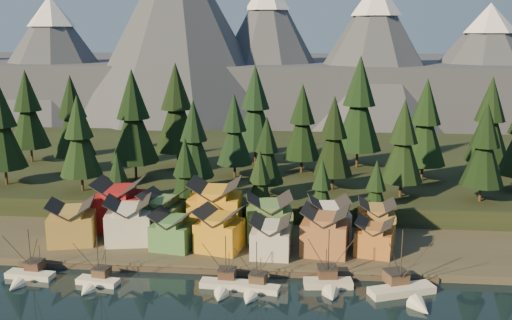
# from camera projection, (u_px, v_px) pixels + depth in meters

# --- Properties ---
(ground) EXTENTS (500.00, 500.00, 0.00)m
(ground) POSITION_uv_depth(u_px,v_px,m) (208.00, 312.00, 93.07)
(ground) COLOR black
(ground) RESTS_ON ground
(shore_strip) EXTENTS (400.00, 50.00, 1.50)m
(shore_strip) POSITION_uv_depth(u_px,v_px,m) (238.00, 226.00, 131.75)
(shore_strip) COLOR #3B362B
(shore_strip) RESTS_ON ground
(hillside) EXTENTS (420.00, 100.00, 6.00)m
(hillside) POSITION_uv_depth(u_px,v_px,m) (258.00, 167.00, 179.82)
(hillside) COLOR black
(hillside) RESTS_ON ground
(dock) EXTENTS (80.00, 4.00, 1.00)m
(dock) POSITION_uv_depth(u_px,v_px,m) (223.00, 268.00, 108.99)
(dock) COLOR #4B4235
(dock) RESTS_ON ground
(mountain_ridge) EXTENTS (560.00, 190.00, 90.00)m
(mountain_ridge) POSITION_uv_depth(u_px,v_px,m) (271.00, 68.00, 295.15)
(mountain_ridge) COLOR #474B5C
(mountain_ridge) RESTS_ON ground
(boat_0) EXTENTS (9.41, 10.09, 10.35)m
(boat_0) POSITION_uv_depth(u_px,v_px,m) (26.00, 270.00, 104.69)
(boat_0) COLOR beige
(boat_0) RESTS_ON ground
(boat_1) EXTENTS (8.25, 8.74, 9.80)m
(boat_1) POSITION_uv_depth(u_px,v_px,m) (95.00, 276.00, 102.17)
(boat_1) COLOR silver
(boat_1) RESTS_ON ground
(boat_3) EXTENTS (9.40, 10.16, 10.48)m
(boat_3) POSITION_uv_depth(u_px,v_px,m) (224.00, 279.00, 100.82)
(boat_3) COLOR beige
(boat_3) RESTS_ON ground
(boat_4) EXTENTS (8.97, 9.49, 10.01)m
(boat_4) POSITION_uv_depth(u_px,v_px,m) (254.00, 283.00, 99.45)
(boat_4) COLOR beige
(boat_4) RESTS_ON ground
(boat_5) EXTENTS (9.13, 9.78, 11.83)m
(boat_5) POSITION_uv_depth(u_px,v_px,m) (329.00, 276.00, 100.92)
(boat_5) COLOR beige
(boat_5) RESTS_ON ground
(boat_6) EXTENTS (12.44, 12.87, 12.82)m
(boat_6) POSITION_uv_depth(u_px,v_px,m) (406.00, 285.00, 97.73)
(boat_6) COLOR beige
(boat_6) RESTS_ON ground
(house_front_0) EXTENTS (10.82, 10.46, 9.00)m
(house_front_0) POSITION_uv_depth(u_px,v_px,m) (72.00, 221.00, 118.45)
(house_front_0) COLOR olive
(house_front_0) RESTS_ON shore_strip
(house_front_1) EXTENTS (10.66, 10.37, 9.47)m
(house_front_1) POSITION_uv_depth(u_px,v_px,m) (129.00, 219.00, 119.00)
(house_front_1) COLOR beige
(house_front_1) RESTS_ON shore_strip
(house_front_2) EXTENTS (9.14, 9.19, 7.71)m
(house_front_2) POSITION_uv_depth(u_px,v_px,m) (173.00, 229.00, 115.80)
(house_front_2) COLOR #3F733E
(house_front_2) RESTS_ON shore_strip
(house_front_3) EXTENTS (10.14, 9.85, 8.65)m
(house_front_3) POSITION_uv_depth(u_px,v_px,m) (219.00, 228.00, 114.76)
(house_front_3) COLOR #C0861B
(house_front_3) RESTS_ON shore_strip
(house_front_4) EXTENTS (7.83, 8.41, 7.74)m
(house_front_4) POSITION_uv_depth(u_px,v_px,m) (271.00, 236.00, 111.93)
(house_front_4) COLOR beige
(house_front_4) RESTS_ON shore_strip
(house_front_5) EXTENTS (10.10, 9.43, 9.39)m
(house_front_5) POSITION_uv_depth(u_px,v_px,m) (325.00, 230.00, 112.78)
(house_front_5) COLOR #935A34
(house_front_5) RESTS_ON shore_strip
(house_front_6) EXTENTS (8.46, 8.17, 7.11)m
(house_front_6) POSITION_uv_depth(u_px,v_px,m) (374.00, 236.00, 112.54)
(house_front_6) COLOR #A5602A
(house_front_6) RESTS_ON shore_strip
(house_back_0) EXTENTS (10.64, 10.25, 11.18)m
(house_back_0) POSITION_uv_depth(u_px,v_px,m) (119.00, 203.00, 126.97)
(house_back_0) COLOR maroon
(house_back_0) RESTS_ON shore_strip
(house_back_1) EXTENTS (9.93, 10.01, 9.45)m
(house_back_1) POSITION_uv_depth(u_px,v_px,m) (163.00, 212.00, 123.51)
(house_back_1) COLOR #4A6F3C
(house_back_1) RESTS_ON shore_strip
(house_back_2) EXTENTS (11.04, 10.15, 11.65)m
(house_back_2) POSITION_uv_depth(u_px,v_px,m) (215.00, 205.00, 125.08)
(house_back_2) COLOR orange
(house_back_2) RESTS_ON shore_strip
(house_back_3) EXTENTS (10.58, 9.68, 9.68)m
(house_back_3) POSITION_uv_depth(u_px,v_px,m) (269.00, 216.00, 120.68)
(house_back_3) COLOR #507942
(house_back_3) RESTS_ON shore_strip
(house_back_4) EXTENTS (9.27, 8.98, 9.10)m
(house_back_4) POSITION_uv_depth(u_px,v_px,m) (329.00, 218.00, 120.22)
(house_back_4) COLOR silver
(house_back_4) RESTS_ON shore_strip
(house_back_5) EXTENTS (7.83, 7.92, 8.48)m
(house_back_5) POSITION_uv_depth(u_px,v_px,m) (376.00, 219.00, 120.57)
(house_back_5) COLOR olive
(house_back_5) RESTS_ON shore_strip
(tree_hill_0) EXTENTS (11.62, 11.62, 27.08)m
(tree_hill_0) POSITION_uv_depth(u_px,v_px,m) (1.00, 128.00, 144.67)
(tree_hill_0) COLOR #332319
(tree_hill_0) RESTS_ON hillside
(tree_hill_1) EXTENTS (11.69, 11.69, 27.23)m
(tree_hill_1) POSITION_uv_depth(u_px,v_px,m) (73.00, 119.00, 159.09)
(tree_hill_1) COLOR #332319
(tree_hill_1) RESTS_ON hillside
(tree_hill_2) EXTENTS (10.31, 10.31, 24.02)m
(tree_hill_2) POSITION_uv_depth(u_px,v_px,m) (79.00, 139.00, 139.14)
(tree_hill_2) COLOR #332319
(tree_hill_2) RESTS_ON hillside
(tree_hill_3) EXTENTS (12.65, 12.65, 29.48)m
(tree_hill_3) POSITION_uv_depth(u_px,v_px,m) (133.00, 120.00, 149.22)
(tree_hill_3) COLOR #332319
(tree_hill_3) RESTS_ON hillside
(tree_hill_4) EXTENTS (13.04, 13.04, 30.37)m
(tree_hill_4) POSITION_uv_depth(u_px,v_px,m) (177.00, 111.00, 162.95)
(tree_hill_4) COLOR #332319
(tree_hill_4) RESTS_ON hillside
(tree_hill_5) EXTENTS (9.81, 9.81, 22.86)m
(tree_hill_5) POSITION_uv_depth(u_px,v_px,m) (194.00, 142.00, 138.66)
(tree_hill_5) COLOR #332319
(tree_hill_5) RESTS_ON hillside
(tree_hill_6) EXTENTS (9.78, 9.78, 22.79)m
(tree_hill_6) POSITION_uv_depth(u_px,v_px,m) (234.00, 132.00, 152.50)
(tree_hill_6) COLOR #332319
(tree_hill_6) RESTS_ON hillside
(tree_hill_7) EXTENTS (8.32, 8.32, 19.39)m
(tree_hill_7) POSITION_uv_depth(u_px,v_px,m) (267.00, 153.00, 135.48)
(tree_hill_7) COLOR #332319
(tree_hill_7) RESTS_ON hillside
(tree_hill_8) EXTENTS (10.72, 10.72, 24.98)m
(tree_hill_8) POSITION_uv_depth(u_px,v_px,m) (302.00, 125.00, 157.39)
(tree_hill_8) COLOR #332319
(tree_hill_8) RESTS_ON hillside
(tree_hill_9) EXTENTS (10.15, 10.15, 23.64)m
(tree_hill_9) POSITION_uv_depth(u_px,v_px,m) (334.00, 139.00, 140.31)
(tree_hill_9) COLOR #332319
(tree_hill_9) RESTS_ON hillside
(tree_hill_10) EXTENTS (13.88, 13.88, 32.34)m
(tree_hill_10) POSITION_uv_depth(u_px,v_px,m) (359.00, 107.00, 162.80)
(tree_hill_10) COLOR #332319
(tree_hill_10) RESTS_ON hillside
(tree_hill_11) EXTENTS (10.13, 10.13, 23.60)m
(tree_hill_11) POSITION_uv_depth(u_px,v_px,m) (403.00, 144.00, 133.99)
(tree_hill_11) COLOR #332319
(tree_hill_11) RESTS_ON hillside
(tree_hill_12) EXTENTS (11.65, 11.65, 27.14)m
(tree_hill_12) POSITION_uv_depth(u_px,v_px,m) (425.00, 125.00, 148.37)
(tree_hill_12) COLOR #332319
(tree_hill_12) RESTS_ON hillside
(tree_hill_13) EXTENTS (9.94, 9.94, 23.16)m
(tree_hill_13) POSITION_uv_depth(u_px,v_px,m) (484.00, 148.00, 130.45)
(tree_hill_13) COLOR #332319
(tree_hill_13) RESTS_ON hillside
(tree_hill_14) EXTENTS (11.73, 11.73, 27.33)m
(tree_hill_14) POSITION_uv_depth(u_px,v_px,m) (489.00, 123.00, 152.52)
(tree_hill_14) COLOR #332319
(tree_hill_14) RESTS_ON hillside
(tree_hill_15) EXTENTS (12.65, 12.65, 29.48)m
(tree_hill_15) POSITION_uv_depth(u_px,v_px,m) (255.00, 110.00, 167.84)
(tree_hill_15) COLOR #332319
(tree_hill_15) RESTS_ON hillside
(tree_hill_16) EXTENTS (11.99, 11.99, 27.92)m
(tree_hill_16) POSITION_uv_depth(u_px,v_px,m) (28.00, 112.00, 170.37)
(tree_hill_16) COLOR #332319
(tree_hill_16) RESTS_ON hillside
(tree_shore_0) EXTENTS (7.01, 7.01, 16.33)m
(tree_shore_0) POSITION_uv_depth(u_px,v_px,m) (118.00, 183.00, 132.19)
(tree_shore_0) COLOR #332319
(tree_shore_0) RESTS_ON shore_strip
(tree_shore_1) EXTENTS (8.58, 8.58, 19.98)m
(tree_shore_1) POSITION_uv_depth(u_px,v_px,m) (186.00, 176.00, 130.28)
(tree_shore_1) COLOR #332319
(tree_shore_1) RESTS_ON shore_strip
(tree_shore_2) EXTENTS (7.55, 7.55, 17.58)m
(tree_shore_2) POSITION_uv_depth(u_px,v_px,m) (260.00, 184.00, 129.02)
(tree_shore_2) COLOR #332319
(tree_shore_2) RESTS_ON shore_strip
(tree_shore_3) EXTENTS (6.73, 6.73, 15.67)m
(tree_shore_3) POSITION_uv_depth(u_px,v_px,m) (322.00, 190.00, 127.96)
(tree_shore_3) COLOR #332319
(tree_shore_3) RESTS_ON shore_strip
(tree_shore_4) EXTENTS (6.75, 6.75, 15.72)m
(tree_shore_4) POSITION_uv_depth(u_px,v_px,m) (376.00, 191.00, 126.86)
(tree_shore_4) COLOR #332319
(tree_shore_4) RESTS_ON shore_strip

